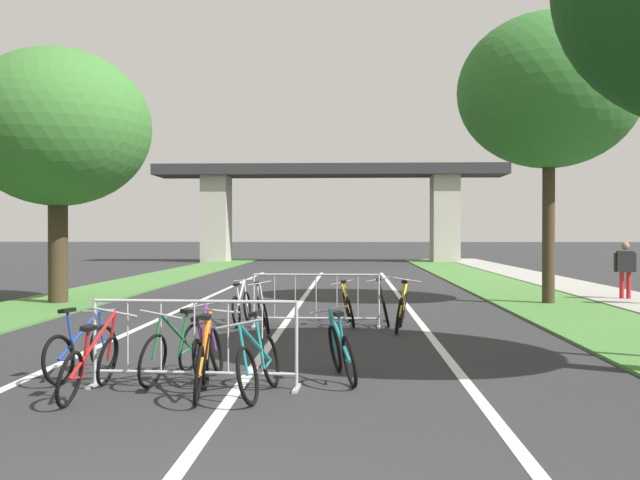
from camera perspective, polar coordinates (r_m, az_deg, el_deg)
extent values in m
cube|color=#477A38|center=(26.05, -14.82, -3.47)|extent=(2.73, 51.36, 0.05)
cube|color=#477A38|center=(25.39, 13.92, -3.58)|extent=(2.73, 51.36, 0.05)
cube|color=#9E9B93|center=(26.00, 19.28, -3.46)|extent=(2.22, 51.36, 0.08)
cube|color=silver|center=(18.80, -1.65, -5.06)|extent=(0.14, 29.71, 0.01)
cube|color=silver|center=(18.81, 6.79, -5.07)|extent=(0.14, 29.71, 0.01)
cube|color=silver|center=(19.19, -9.92, -4.96)|extent=(0.14, 29.71, 0.01)
cube|color=#2D2D30|center=(46.45, 0.78, 5.50)|extent=(22.35, 3.39, 0.68)
cube|color=#ADA89E|center=(47.07, -8.20, 1.65)|extent=(1.66, 2.40, 5.52)
cube|color=#ADA89E|center=(46.66, 9.84, 1.66)|extent=(1.66, 2.40, 5.52)
cylinder|color=#3D2D1E|center=(19.83, -20.00, -0.79)|extent=(0.50, 0.50, 2.79)
ellipsoid|color=#38702D|center=(20.02, -20.03, 8.36)|extent=(4.77, 4.77, 4.06)
cylinder|color=#3D2D1E|center=(19.42, 17.62, 0.61)|extent=(0.32, 0.32, 3.75)
ellipsoid|color=#2D6628|center=(19.76, 17.65, 11.18)|extent=(4.66, 4.66, 3.96)
cylinder|color=#ADADB2|center=(9.17, -17.38, -7.73)|extent=(0.04, 0.04, 1.05)
cube|color=#ADADB2|center=(9.25, -17.37, -10.85)|extent=(0.08, 0.44, 0.03)
cylinder|color=#ADADB2|center=(8.55, -1.87, -8.30)|extent=(0.04, 0.04, 1.05)
cube|color=#ADADB2|center=(8.64, -1.87, -11.65)|extent=(0.08, 0.44, 0.03)
cylinder|color=#ADADB2|center=(8.72, -9.91, -4.79)|extent=(2.45, 0.15, 0.04)
cylinder|color=#ADADB2|center=(8.84, -9.90, -10.29)|extent=(2.45, 0.15, 0.04)
cylinder|color=#ADADB2|center=(9.01, -14.96, -7.29)|extent=(0.02, 0.02, 0.87)
cylinder|color=#ADADB2|center=(8.88, -12.47, -7.40)|extent=(0.02, 0.02, 0.87)
cylinder|color=#ADADB2|center=(8.76, -9.91, -7.49)|extent=(0.02, 0.02, 0.87)
cylinder|color=#ADADB2|center=(8.67, -7.28, -7.58)|extent=(0.02, 0.02, 0.87)
cylinder|color=#ADADB2|center=(8.59, -4.60, -7.65)|extent=(0.02, 0.02, 0.87)
cylinder|color=#ADADB2|center=(14.23, -5.25, -4.76)|extent=(0.04, 0.04, 1.05)
cube|color=#ADADB2|center=(14.29, -5.25, -6.80)|extent=(0.07, 0.44, 0.03)
cylinder|color=#ADADB2|center=(14.07, 4.67, -4.82)|extent=(0.04, 0.04, 1.05)
cube|color=#ADADB2|center=(14.12, 4.67, -6.88)|extent=(0.07, 0.44, 0.03)
cylinder|color=#ADADB2|center=(14.06, -0.32, -2.76)|extent=(2.45, 0.09, 0.04)
cylinder|color=#ADADB2|center=(14.13, -0.32, -6.20)|extent=(2.45, 0.09, 0.04)
cylinder|color=#ADADB2|center=(14.17, -3.62, -4.42)|extent=(0.02, 0.02, 0.87)
cylinder|color=#ADADB2|center=(14.12, -1.97, -4.43)|extent=(0.02, 0.02, 0.87)
cylinder|color=#ADADB2|center=(14.09, -0.32, -4.45)|extent=(0.02, 0.02, 0.87)
cylinder|color=#ADADB2|center=(14.07, 1.34, -4.45)|extent=(0.02, 0.02, 0.87)
cylinder|color=#ADADB2|center=(14.06, 3.01, -4.46)|extent=(0.02, 0.02, 0.87)
torus|color=black|center=(13.99, 2.43, -5.71)|extent=(0.23, 0.64, 0.63)
torus|color=black|center=(14.97, 2.13, -5.30)|extent=(0.23, 0.64, 0.63)
cylinder|color=gold|center=(14.43, 2.07, -4.51)|extent=(0.22, 0.95, 0.54)
cylinder|color=gold|center=(14.24, 2.12, -4.54)|extent=(0.17, 0.13, 0.63)
cylinder|color=gold|center=(14.15, 2.40, -5.74)|extent=(0.04, 0.32, 0.07)
cylinder|color=gold|center=(14.92, 1.93, -4.34)|extent=(0.15, 0.10, 0.51)
cube|color=black|center=(14.18, 1.86, -3.31)|extent=(0.13, 0.25, 0.07)
cylinder|color=#99999E|center=(14.87, 1.73, -3.38)|extent=(0.45, 0.06, 0.12)
torus|color=black|center=(8.75, -3.95, -9.46)|extent=(0.26, 0.66, 0.63)
torus|color=black|center=(7.83, -5.73, -10.65)|extent=(0.26, 0.66, 0.63)
cylinder|color=#197A7F|center=(8.28, -5.13, -8.12)|extent=(0.28, 0.92, 0.58)
cylinder|color=#197A7F|center=(8.46, -4.79, -7.98)|extent=(0.17, 0.13, 0.63)
cylinder|color=#197A7F|center=(8.60, -4.18, -9.79)|extent=(0.06, 0.31, 0.07)
cylinder|color=#197A7F|center=(7.83, -6.09, -8.64)|extent=(0.15, 0.11, 0.55)
cube|color=black|center=(8.47, -5.16, -5.84)|extent=(0.14, 0.25, 0.07)
cylinder|color=#99999E|center=(7.83, -6.44, -6.62)|extent=(0.52, 0.10, 0.13)
torus|color=black|center=(8.68, -9.41, -9.66)|extent=(0.17, 0.61, 0.61)
torus|color=black|center=(9.62, -8.23, -8.64)|extent=(0.17, 0.61, 0.61)
cylinder|color=#662884|center=(9.09, -9.19, -7.25)|extent=(0.16, 0.95, 0.64)
cylinder|color=#662884|center=(8.92, -9.34, -7.86)|extent=(0.16, 0.12, 0.56)
cylinder|color=#662884|center=(8.83, -9.18, -9.62)|extent=(0.04, 0.32, 0.07)
cylinder|color=#662884|center=(9.56, -8.61, -6.86)|extent=(0.16, 0.09, 0.62)
cube|color=black|center=(8.86, -9.73, -6.10)|extent=(0.11, 0.24, 0.07)
cylinder|color=#99999E|center=(9.52, -8.99, -5.05)|extent=(0.52, 0.03, 0.13)
torus|color=black|center=(14.14, -4.70, -5.66)|extent=(0.27, 0.64, 0.63)
torus|color=black|center=(13.19, -4.33, -6.10)|extent=(0.27, 0.64, 0.63)
cylinder|color=#B7B7BC|center=(13.65, -4.75, -4.58)|extent=(0.13, 0.94, 0.65)
cylinder|color=#B7B7BC|center=(13.84, -4.79, -4.70)|extent=(0.16, 0.09, 0.62)
cylinder|color=#B7B7BC|center=(13.99, -4.63, -5.82)|extent=(0.10, 0.31, 0.07)
cylinder|color=#B7B7BC|center=(13.18, -4.57, -4.77)|extent=(0.15, 0.07, 0.62)
cube|color=black|center=(13.84, -5.02, -3.42)|extent=(0.16, 0.26, 0.07)
cylinder|color=#99999E|center=(13.17, -4.81, -3.43)|extent=(0.43, 0.12, 0.10)
torus|color=black|center=(7.88, -9.57, -10.56)|extent=(0.18, 0.65, 0.65)
torus|color=black|center=(8.89, -8.97, -9.28)|extent=(0.18, 0.65, 0.65)
cylinder|color=orange|center=(8.31, -9.07, -7.90)|extent=(0.10, 1.01, 0.63)
cylinder|color=orange|center=(8.12, -9.19, -8.25)|extent=(0.12, 0.12, 0.65)
cylinder|color=orange|center=(8.04, -9.48, -10.50)|extent=(0.07, 0.34, 0.08)
cylinder|color=orange|center=(8.82, -8.79, -7.41)|extent=(0.11, 0.09, 0.60)
cube|color=black|center=(8.03, -8.99, -6.01)|extent=(0.13, 0.25, 0.06)
cylinder|color=#99999E|center=(8.76, -8.62, -5.51)|extent=(0.54, 0.09, 0.08)
torus|color=black|center=(14.11, -6.64, -5.67)|extent=(0.14, 0.63, 0.63)
torus|color=black|center=(15.17, -5.78, -5.24)|extent=(0.14, 0.63, 0.63)
cylinder|color=silver|center=(14.59, -6.32, -4.39)|extent=(0.04, 1.06, 0.58)
cylinder|color=silver|center=(14.39, -6.48, -4.61)|extent=(0.11, 0.12, 0.57)
cylinder|color=silver|center=(14.28, -6.48, -5.69)|extent=(0.05, 0.35, 0.07)
cylinder|color=silver|center=(15.13, -5.90, -4.21)|extent=(0.10, 0.09, 0.55)
cube|color=black|center=(14.34, -6.62, -3.51)|extent=(0.12, 0.25, 0.06)
cylinder|color=#99999E|center=(15.09, -6.02, -3.19)|extent=(0.46, 0.05, 0.07)
torus|color=black|center=(9.36, -19.97, -8.91)|extent=(0.25, 0.62, 0.62)
torus|color=black|center=(10.14, -16.72, -8.16)|extent=(0.25, 0.62, 0.62)
cylinder|color=#1E389E|center=(9.70, -18.48, -7.08)|extent=(0.22, 0.93, 0.53)
cylinder|color=#1E389E|center=(9.55, -19.11, -7.12)|extent=(0.12, 0.10, 0.62)
cylinder|color=#1E389E|center=(9.48, -19.41, -8.92)|extent=(0.11, 0.31, 0.07)
cylinder|color=#1E389E|center=(10.10, -16.90, -6.77)|extent=(0.10, 0.08, 0.50)
cube|color=black|center=(9.51, -19.37, -5.28)|extent=(0.16, 0.26, 0.06)
cylinder|color=#99999E|center=(10.06, -17.09, -5.37)|extent=(0.46, 0.14, 0.07)
torus|color=black|center=(9.76, -10.17, -8.38)|extent=(0.28, 0.67, 0.65)
torus|color=black|center=(8.86, -13.09, -9.30)|extent=(0.28, 0.67, 0.65)
cylinder|color=#1E7238|center=(9.27, -11.27, -7.15)|extent=(0.18, 0.99, 0.58)
cylinder|color=#1E7238|center=(9.45, -10.76, -7.23)|extent=(0.15, 0.10, 0.57)
cylinder|color=#1E7238|center=(9.62, -10.62, -8.66)|extent=(0.11, 0.33, 0.08)
cylinder|color=#1E7238|center=(8.82, -12.78, -7.54)|extent=(0.13, 0.07, 0.55)
cube|color=black|center=(9.43, -10.43, -5.52)|extent=(0.16, 0.26, 0.06)
cylinder|color=#99999E|center=(8.78, -12.47, -5.77)|extent=(0.54, 0.15, 0.11)
torus|color=black|center=(14.10, 5.18, -5.54)|extent=(0.20, 0.70, 0.69)
torus|color=black|center=(15.14, 5.06, -5.12)|extent=(0.20, 0.70, 0.69)
cylinder|color=black|center=(14.57, 4.91, -4.29)|extent=(0.13, 1.02, 0.57)
cylinder|color=black|center=(14.37, 4.93, -4.36)|extent=(0.18, 0.12, 0.64)
cylinder|color=black|center=(14.27, 5.18, -5.57)|extent=(0.04, 0.34, 0.08)
cylinder|color=black|center=(15.09, 4.86, -4.12)|extent=(0.15, 0.09, 0.54)
cube|color=black|center=(14.31, 4.67, -3.10)|extent=(0.11, 0.24, 0.07)
cylinder|color=#99999E|center=(15.05, 4.65, -3.12)|extent=(0.49, 0.04, 0.13)
torus|color=black|center=(8.14, -19.19, -10.36)|extent=(0.17, 0.61, 0.60)
torus|color=black|center=(9.14, -16.44, -9.16)|extent=(0.17, 0.61, 0.60)
cylinder|color=red|center=(8.55, -17.46, -7.82)|extent=(0.18, 1.06, 0.63)
cylinder|color=red|center=(8.37, -18.07, -8.46)|extent=(0.15, 0.13, 0.56)
cylinder|color=red|center=(8.31, -18.73, -10.30)|extent=(0.03, 0.35, 0.07)
cylinder|color=red|center=(9.05, -16.18, -7.35)|extent=(0.15, 0.10, 0.60)
cube|color=black|center=(8.28, -17.84, -6.64)|extent=(0.11, 0.24, 0.07)
cylinder|color=#99999E|center=(8.97, -15.91, -5.51)|extent=(0.54, 0.04, 0.13)
torus|color=black|center=(13.20, 6.26, -5.98)|extent=(0.24, 0.70, 0.68)
torus|color=black|center=(14.20, 6.59, -5.52)|extent=(0.24, 0.70, 0.68)
cylinder|color=gold|center=(13.64, 6.60, -4.52)|extent=(0.27, 0.96, 0.63)
cylinder|color=gold|center=(13.46, 6.52, -4.67)|extent=(0.13, 0.13, 0.66)
cylinder|color=gold|center=(13.37, 6.30, -6.01)|extent=(0.07, 0.33, 0.08)
cylinder|color=gold|center=(14.14, 6.75, -4.34)|extent=(0.12, 0.11, 0.60)
cube|color=black|center=(13.39, 6.71, -3.29)|extent=(0.14, 0.25, 0.06)
cylinder|color=#99999E|center=(14.09, 6.91, -3.15)|extent=(0.56, 0.11, 0.10)
torus|color=black|center=(8.67, 2.35, -9.57)|extent=(0.27, 0.65, 0.63)
torus|color=black|center=(9.62, 1.20, -8.57)|extent=(0.27, 0.65, 0.63)
cylinder|color=#197A7F|center=(9.07, 1.51, -7.46)|extent=(0.31, 0.92, 0.56)
cylinder|color=#197A7F|center=(8.90, 1.74, -7.70)|extent=(0.13, 0.14, 0.60)
cylinder|color=#197A7F|center=(8.83, 2.17, -9.54)|extent=(0.08, 0.32, 0.07)
cylinder|color=#197A7F|center=(9.55, 0.97, -7.06)|extent=(0.12, 0.11, 0.53)
cube|color=black|center=(8.82, 1.47, -5.84)|extent=(0.15, 0.26, 0.07)
cylinder|color=#99999E|center=(9.49, 0.75, -5.52)|extent=(0.51, 0.13, 0.11)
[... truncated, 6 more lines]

